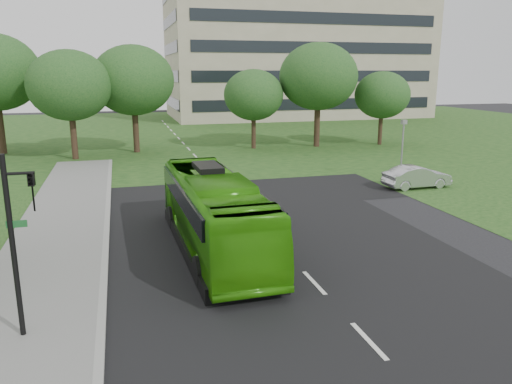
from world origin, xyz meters
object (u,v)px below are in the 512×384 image
office_building (295,37)px  tree_park_b (133,80)px  sedan (417,177)px  tree_park_e (382,95)px  tree_park_a (69,85)px  bus (214,212)px  tree_park_d (318,77)px  traffic_light (18,234)px  tree_park_c (254,95)px  camera_pole (403,141)px

office_building → tree_park_b: office_building is taller
sedan → tree_park_e: bearing=-24.3°
tree_park_a → bus: 26.03m
tree_park_a → tree_park_b: (5.14, 2.42, 0.34)m
tree_park_a → tree_park_d: (22.30, 1.37, 0.62)m
tree_park_b → sedan: tree_park_b is taller
tree_park_a → traffic_light: (0.96, -30.30, -3.03)m
tree_park_c → bus: tree_park_c is taller
tree_park_c → bus: 28.02m
office_building → sedan: (-10.22, -51.96, -11.79)m
bus → tree_park_b: bearing=92.6°
tree_park_b → tree_park_d: 17.20m
tree_park_b → tree_park_c: size_ratio=1.28×
tree_park_e → traffic_light: tree_park_e is taller
tree_park_b → tree_park_a: bearing=-154.8°
traffic_light → bus: bearing=51.3°
office_building → tree_park_d: office_building is taller
tree_park_a → tree_park_c: bearing=6.4°
traffic_light → tree_park_a: bearing=100.9°
tree_park_c → traffic_light: size_ratio=1.43×
tree_park_c → tree_park_d: (6.28, -0.42, 1.67)m
tree_park_c → tree_park_e: bearing=-3.8°
office_building → tree_park_b: 42.62m
tree_park_c → traffic_light: bearing=-115.1°
sedan → camera_pole: (0.32, 2.43, 1.92)m
bus → traffic_light: (-6.29, -5.70, 1.47)m
tree_park_d → traffic_light: bearing=-124.0°
bus → sedan: size_ratio=2.63×
office_building → camera_pole: (-9.90, -49.52, -9.88)m
office_building → tree_park_a: 47.81m
tree_park_e → camera_pole: size_ratio=1.78×
bus → tree_park_e: bearing=47.8°
tree_park_c → traffic_light: (-15.06, -32.09, -1.99)m
tree_park_a → office_building: bearing=47.7°
office_building → tree_park_c: size_ratio=5.41×
bus → sedan: bearing=26.1°
tree_park_d → sedan: 19.27m
office_building → sedan: 54.25m
tree_park_d → bus: bearing=-120.1°
tree_park_a → camera_pole: (22.01, -14.50, -3.45)m
office_building → tree_park_d: size_ratio=4.05×
tree_park_d → traffic_light: size_ratio=1.91×
tree_park_b → tree_park_e: tree_park_b is taller
tree_park_a → traffic_light: tree_park_a is taller
camera_pole → tree_park_e: bearing=62.4°
office_building → camera_pole: size_ratio=9.86×
tree_park_b → traffic_light: bearing=-97.3°
tree_park_a → tree_park_d: 22.35m
bus → camera_pole: bearing=32.5°
tree_park_a → tree_park_e: tree_park_a is taller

